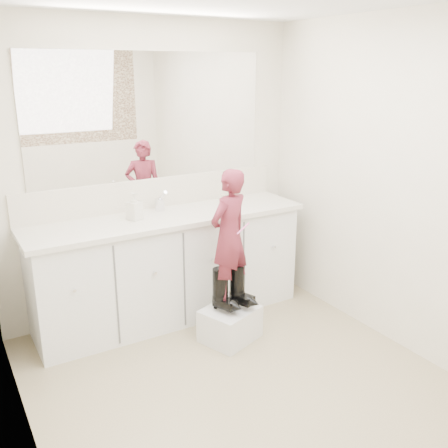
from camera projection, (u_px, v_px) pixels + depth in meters
floor at (250, 391)px, 3.25m from camera, size 3.00×3.00×0.00m
wall_back at (153, 171)px, 4.12m from camera, size 2.60×0.00×2.60m
wall_left at (15, 256)px, 2.26m from camera, size 0.00×3.00×3.00m
wall_right at (406, 188)px, 3.52m from camera, size 0.00×3.00×3.00m
vanity_cabinet at (170, 269)px, 4.13m from camera, size 2.20×0.55×0.85m
countertop at (168, 218)px, 3.98m from camera, size 2.28×0.58×0.04m
backsplash at (154, 193)px, 4.17m from camera, size 2.28×0.03×0.25m
mirror at (151, 117)px, 3.98m from camera, size 2.00×0.02×1.00m
faucet at (160, 205)px, 4.10m from camera, size 0.08×0.08×0.10m
cup at (227, 200)px, 4.25m from camera, size 0.12×0.12×0.10m
soap_bottle at (134, 206)px, 3.84m from camera, size 0.13×0.13×0.21m
step_stool at (230, 324)px, 3.84m from camera, size 0.49×0.45×0.26m
boot_left at (220, 290)px, 3.73m from camera, size 0.19×0.25×0.34m
boot_right at (237, 286)px, 3.81m from camera, size 0.19×0.25×0.34m
toddler at (229, 235)px, 3.64m from camera, size 0.42×0.34×0.98m
toothbrush at (243, 228)px, 3.59m from camera, size 0.13×0.06×0.06m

